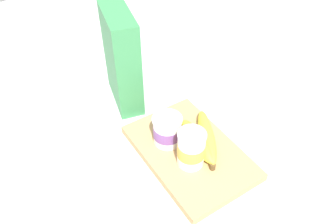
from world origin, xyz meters
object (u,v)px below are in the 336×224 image
(yogurt_cup_back, at_px, (167,130))
(banana_bunch, at_px, (202,138))
(cutting_board, at_px, (190,152))
(yogurt_cup_front, at_px, (191,149))
(cereal_box, at_px, (122,59))

(yogurt_cup_back, bearing_deg, banana_bunch, -128.57)
(cutting_board, xyz_separation_m, yogurt_cup_front, (-0.03, 0.02, 0.06))
(cutting_board, bearing_deg, cereal_box, 6.22)
(cereal_box, relative_size, yogurt_cup_front, 2.89)
(cutting_board, relative_size, cereal_box, 1.17)
(cutting_board, height_order, cereal_box, cereal_box)
(cutting_board, xyz_separation_m, banana_bunch, (0.00, -0.04, 0.03))
(cutting_board, bearing_deg, yogurt_cup_back, 29.93)
(yogurt_cup_front, xyz_separation_m, banana_bunch, (0.03, -0.06, -0.03))
(cutting_board, bearing_deg, banana_bunch, -89.86)
(yogurt_cup_back, distance_m, banana_bunch, 0.09)
(yogurt_cup_front, xyz_separation_m, yogurt_cup_back, (0.09, 0.01, -0.01))
(yogurt_cup_front, distance_m, banana_bunch, 0.07)
(yogurt_cup_back, bearing_deg, cereal_box, -0.08)
(cereal_box, distance_m, banana_bunch, 0.32)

